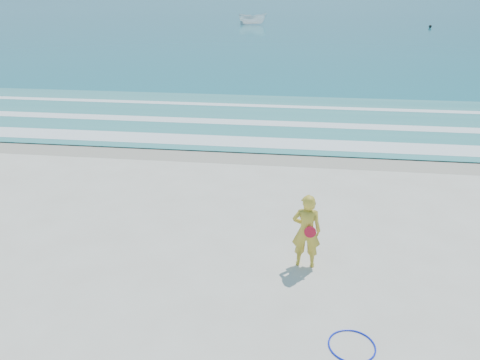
# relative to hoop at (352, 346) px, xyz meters

# --- Properties ---
(ground) EXTENTS (400.00, 400.00, 0.00)m
(ground) POSITION_rel_hoop_xyz_m (-3.00, 1.20, -0.02)
(ground) COLOR silver
(ground) RESTS_ON ground
(wet_sand) EXTENTS (400.00, 2.40, 0.00)m
(wet_sand) POSITION_rel_hoop_xyz_m (-3.00, 10.20, -0.01)
(wet_sand) COLOR #B2A893
(wet_sand) RESTS_ON ground
(ocean) EXTENTS (400.00, 190.00, 0.04)m
(ocean) POSITION_rel_hoop_xyz_m (-3.00, 106.20, 0.00)
(ocean) COLOR #19727F
(ocean) RESTS_ON ground
(shallow) EXTENTS (400.00, 10.00, 0.01)m
(shallow) POSITION_rel_hoop_xyz_m (-3.00, 15.20, 0.03)
(shallow) COLOR #59B7AD
(shallow) RESTS_ON ocean
(foam_near) EXTENTS (400.00, 1.40, 0.01)m
(foam_near) POSITION_rel_hoop_xyz_m (-3.00, 11.50, 0.04)
(foam_near) COLOR white
(foam_near) RESTS_ON shallow
(foam_mid) EXTENTS (400.00, 0.90, 0.01)m
(foam_mid) POSITION_rel_hoop_xyz_m (-3.00, 14.40, 0.04)
(foam_mid) COLOR white
(foam_mid) RESTS_ON shallow
(foam_far) EXTENTS (400.00, 0.60, 0.01)m
(foam_far) POSITION_rel_hoop_xyz_m (-3.00, 17.70, 0.04)
(foam_far) COLOR white
(foam_far) RESTS_ON shallow
(hoop) EXTENTS (1.11, 1.11, 0.03)m
(hoop) POSITION_rel_hoop_xyz_m (0.00, 0.00, 0.00)
(hoop) COLOR #0B1FCE
(hoop) RESTS_ON ground
(boat) EXTENTS (4.64, 2.31, 1.72)m
(boat) POSITION_rel_hoop_xyz_m (-9.09, 69.21, 0.88)
(boat) COLOR white
(boat) RESTS_ON ocean
(buoy) EXTENTS (0.43, 0.43, 0.43)m
(buoy) POSITION_rel_hoop_xyz_m (17.06, 67.00, 0.24)
(buoy) COLOR black
(buoy) RESTS_ON ocean
(woman) EXTENTS (0.69, 0.47, 1.83)m
(woman) POSITION_rel_hoop_xyz_m (-0.88, 2.61, 0.90)
(woman) COLOR gold
(woman) RESTS_ON ground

